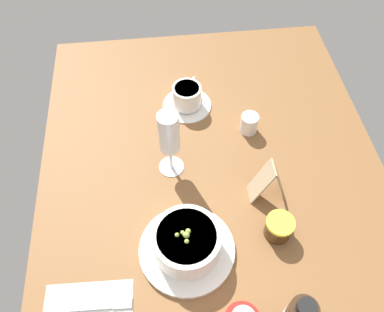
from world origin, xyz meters
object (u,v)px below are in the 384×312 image
at_px(creamer_jug, 249,123).
at_px(jam_jar, 279,227).
at_px(porridge_bowl, 187,243).
at_px(menu_card, 270,181).
at_px(wine_glass, 169,136).
at_px(coffee_cup, 187,98).

relative_size(creamer_jug, jam_jar, 0.96).
bearing_deg(porridge_bowl, jam_jar, 95.33).
bearing_deg(menu_card, wine_glass, -115.05).
relative_size(porridge_bowl, jam_jar, 3.32).
height_order(porridge_bowl, jam_jar, porridge_bowl).
relative_size(coffee_cup, menu_card, 1.19).
bearing_deg(menu_card, coffee_cup, -152.77).
relative_size(creamer_jug, wine_glass, 0.31).
xyz_separation_m(wine_glass, menu_card, (0.10, 0.21, -0.07)).
xyz_separation_m(coffee_cup, wine_glass, (0.20, -0.06, 0.09)).
xyz_separation_m(coffee_cup, creamer_jug, (0.11, 0.15, -0.00)).
xyz_separation_m(creamer_jug, jam_jar, (0.29, 0.01, -0.00)).
bearing_deg(wine_glass, coffee_cup, 163.24).
xyz_separation_m(coffee_cup, menu_card, (0.30, 0.15, 0.02)).
bearing_deg(creamer_jug, wine_glass, -65.95).
xyz_separation_m(porridge_bowl, wine_glass, (-0.22, -0.01, 0.08)).
bearing_deg(wine_glass, jam_jar, 46.93).
bearing_deg(menu_card, jam_jar, 0.40).
xyz_separation_m(creamer_jug, wine_glass, (0.09, -0.21, 0.10)).
relative_size(porridge_bowl, creamer_jug, 3.47).
bearing_deg(jam_jar, wine_glass, -133.07).
distance_m(creamer_jug, jam_jar, 0.29).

